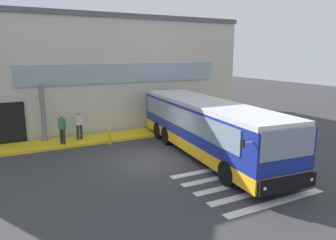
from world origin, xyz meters
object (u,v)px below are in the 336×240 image
(entry_support_column, at_px, (43,113))
(passenger_near_column, at_px, (62,127))
(bus_main_foreground, at_px, (207,128))
(passenger_by_doorway, at_px, (79,123))
(safety_bollard_yellow, at_px, (109,136))

(entry_support_column, distance_m, passenger_near_column, 1.53)
(bus_main_foreground, bearing_deg, entry_support_column, 140.57)
(passenger_by_doorway, bearing_deg, entry_support_column, 164.59)
(entry_support_column, distance_m, passenger_by_doorway, 2.00)
(safety_bollard_yellow, bearing_deg, bus_main_foreground, -46.17)
(entry_support_column, height_order, passenger_by_doorway, entry_support_column)
(bus_main_foreground, relative_size, passenger_by_doorway, 6.92)
(entry_support_column, bearing_deg, bus_main_foreground, -39.43)
(bus_main_foreground, distance_m, passenger_near_column, 7.83)
(entry_support_column, height_order, safety_bollard_yellow, entry_support_column)
(entry_support_column, xyz_separation_m, passenger_near_column, (0.80, -1.12, -0.66))
(passenger_by_doorway, distance_m, safety_bollard_yellow, 2.01)
(bus_main_foreground, distance_m, passenger_by_doorway, 7.45)
(passenger_near_column, bearing_deg, passenger_by_doorway, 30.72)
(bus_main_foreground, xyz_separation_m, passenger_near_column, (-6.26, 4.69, -0.26))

